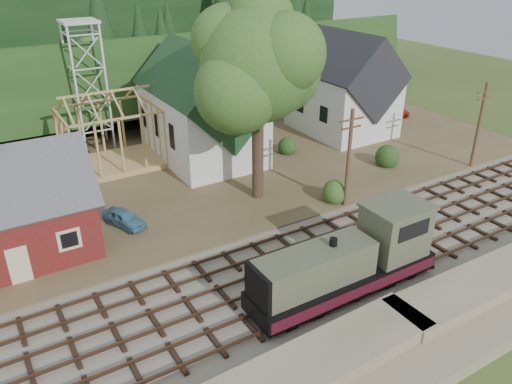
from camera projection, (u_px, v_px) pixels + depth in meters
ground at (313, 268)px, 31.70m from camera, size 140.00×140.00×0.00m
embankment at (414, 351)px, 25.18m from camera, size 64.00×5.00×1.60m
railroad_bed at (313, 267)px, 31.67m from camera, size 64.00×11.00×0.16m
village_flat at (193, 169)px, 45.45m from camera, size 64.00×26.00×0.30m
hillside at (115, 106)px, 63.93m from camera, size 70.00×28.96×12.74m
ridge at (83, 80)px, 76.21m from camera, size 80.00×20.00×12.00m
depot at (5, 215)px, 31.29m from camera, size 10.80×7.41×9.00m
church at (203, 107)px, 45.44m from camera, size 8.40×15.17×13.00m
farmhouse at (343, 89)px, 52.49m from camera, size 8.40×10.80×10.60m
timber_frame at (111, 135)px, 44.36m from camera, size 8.20×6.20×6.99m
lattice_tower at (82, 47)px, 45.97m from camera, size 3.20×3.20×12.12m
big_tree at (259, 72)px, 35.93m from camera, size 10.90×8.40×14.70m
telegraph_pole_near at (349, 158)px, 37.07m from camera, size 2.20×0.28×8.00m
telegraph_pole_far at (479, 124)px, 44.04m from camera, size 2.20×0.28×8.00m
locomotive at (351, 261)px, 28.64m from camera, size 11.82×2.95×4.73m
car_blue at (124, 218)px, 35.67m from camera, size 2.69×3.83×1.21m
car_red at (393, 112)px, 58.78m from camera, size 4.34×3.57×1.10m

